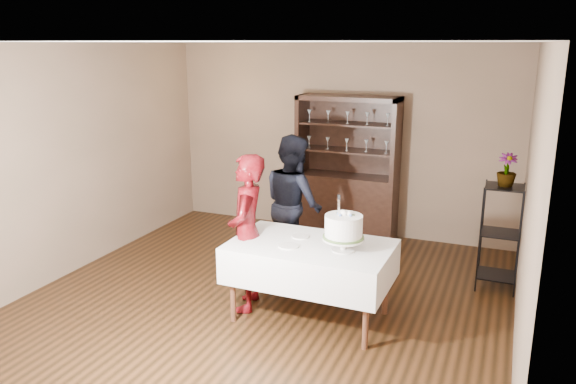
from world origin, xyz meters
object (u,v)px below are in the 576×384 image
object	(u,v)px
cake_table	(311,262)
potted_plant	(507,170)
china_hutch	(347,191)
woman	(247,233)
cake	(344,229)
plant_etagere	(500,233)
man	(293,203)

from	to	relation	value
cake_table	potted_plant	bearing A→B (deg)	40.90
china_hutch	cake_table	distance (m)	2.56
woman	cake	bearing A→B (deg)	72.15
woman	cake	world-z (taller)	woman
plant_etagere	man	bearing A→B (deg)	-171.40
woman	man	xyz separation A→B (m)	(0.06, 1.14, 0.02)
plant_etagere	cake	bearing A→B (deg)	-131.58
china_hutch	woman	xyz separation A→B (m)	(-0.31, -2.54, 0.15)
plant_etagere	cake_table	world-z (taller)	plant_etagere
woman	man	bearing A→B (deg)	161.32
plant_etagere	woman	distance (m)	2.82
china_hutch	woman	size ratio (longest dim) A/B	1.23
cake_table	potted_plant	world-z (taller)	potted_plant
woman	cake_table	bearing A→B (deg)	75.55
plant_etagere	potted_plant	bearing A→B (deg)	-5.68
man	potted_plant	xyz separation A→B (m)	(2.33, 0.35, 0.54)
cake_table	man	distance (m)	1.31
china_hutch	plant_etagere	distance (m)	2.33
cake	cake_table	bearing A→B (deg)	171.16
plant_etagere	man	distance (m)	2.36
plant_etagere	man	size ratio (longest dim) A/B	0.72
woman	potted_plant	xyz separation A→B (m)	(2.39, 1.49, 0.55)
cake	china_hutch	bearing A→B (deg)	105.66
potted_plant	cake_table	bearing A→B (deg)	-139.10
plant_etagere	man	world-z (taller)	man
cake_table	woman	world-z (taller)	woman
china_hutch	cake	size ratio (longest dim) A/B	3.64
china_hutch	man	distance (m)	1.44
woman	potted_plant	distance (m)	2.87
woman	potted_plant	world-z (taller)	woman
plant_etagere	cake_table	bearing A→B (deg)	-139.06
plant_etagere	woman	xyz separation A→B (m)	(-2.39, -1.49, 0.16)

